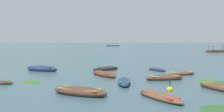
# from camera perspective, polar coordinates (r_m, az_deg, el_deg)

# --- Properties ---
(ground_plane) EXTENTS (6000.00, 6000.00, 0.00)m
(ground_plane) POSITION_cam_1_polar(r_m,az_deg,el_deg) (1506.48, 2.91, 3.23)
(ground_plane) COLOR #385660
(mountain_1) EXTENTS (2070.96, 2070.96, 583.68)m
(mountain_1) POSITION_cam_1_polar(r_m,az_deg,el_deg) (2574.58, -15.74, 9.68)
(mountain_1) COLOR slate
(mountain_1) RESTS_ON ground
(mountain_2) EXTENTS (722.65, 722.65, 214.29)m
(mountain_2) POSITION_cam_1_polar(r_m,az_deg,el_deg) (2222.43, 2.77, 6.04)
(mountain_2) COLOR slate
(mountain_2) RESTS_ON ground
(rowboat_0) EXTENTS (3.58, 3.17, 0.58)m
(rowboat_0) POSITION_cam_1_polar(r_m,az_deg,el_deg) (29.53, -1.51, -3.06)
(rowboat_0) COLOR #2D2826
(rowboat_0) RESTS_ON ground
(rowboat_1) EXTENTS (4.51, 2.67, 0.83)m
(rowboat_1) POSITION_cam_1_polar(r_m,az_deg,el_deg) (30.03, -16.47, -2.95)
(rowboat_1) COLOR navy
(rowboat_1) RESTS_ON ground
(rowboat_2) EXTENTS (1.16, 3.87, 0.56)m
(rowboat_2) POSITION_cam_1_polar(r_m,az_deg,el_deg) (19.96, 2.87, -6.20)
(rowboat_2) COLOR navy
(rowboat_2) RESTS_ON ground
(rowboat_3) EXTENTS (3.34, 2.22, 0.52)m
(rowboat_3) POSITION_cam_1_polar(r_m,az_deg,el_deg) (26.44, 16.42, -4.00)
(rowboat_3) COLOR brown
(rowboat_3) RESTS_ON ground
(rowboat_4) EXTENTS (4.23, 2.72, 0.67)m
(rowboat_4) POSITION_cam_1_polar(r_m,az_deg,el_deg) (16.06, -7.71, -8.46)
(rowboat_4) COLOR #4C3323
(rowboat_4) RESTS_ON ground
(rowboat_6) EXTENTS (2.95, 3.80, 0.46)m
(rowboat_6) POSITION_cam_1_polar(r_m,az_deg,el_deg) (15.06, 11.37, -9.53)
(rowboat_6) COLOR brown
(rowboat_6) RESTS_ON ground
(rowboat_7) EXTENTS (3.44, 4.43, 0.58)m
(rowboat_7) POSITION_cam_1_polar(r_m,az_deg,el_deg) (24.76, -1.98, -4.31)
(rowboat_7) COLOR brown
(rowboat_7) RESTS_ON ground
(rowboat_9) EXTENTS (2.49, 3.88, 0.55)m
(rowboat_9) POSITION_cam_1_polar(r_m,az_deg,el_deg) (19.14, 24.32, -6.92)
(rowboat_9) COLOR brown
(rowboat_9) RESTS_ON ground
(rowboat_10) EXTENTS (2.27, 2.99, 0.43)m
(rowboat_10) POSITION_cam_1_polar(r_m,az_deg,el_deg) (29.63, 10.71, -3.19)
(rowboat_10) COLOR navy
(rowboat_10) RESTS_ON ground
(rowboat_11) EXTENTS (3.84, 2.04, 0.61)m
(rowboat_11) POSITION_cam_1_polar(r_m,az_deg,el_deg) (22.63, 12.46, -5.09)
(rowboat_11) COLOR brown
(rowboat_11) RESTS_ON ground
(ferry_0) EXTENTS (8.13, 4.92, 2.54)m
(ferry_0) POSITION_cam_1_polar(r_m,az_deg,el_deg) (88.30, 24.09, 1.10)
(ferry_0) COLOR brown
(ferry_0) RESTS_ON ground
(ferry_2) EXTENTS (11.07, 5.15, 2.54)m
(ferry_2) POSITION_cam_1_polar(r_m,az_deg,el_deg) (201.44, 0.27, 2.50)
(ferry_2) COLOR navy
(ferry_2) RESTS_ON ground
(mooring_buoy) EXTENTS (0.44, 0.44, 1.00)m
(mooring_buoy) POSITION_cam_1_polar(r_m,az_deg,el_deg) (17.66, 13.71, -7.80)
(mooring_buoy) COLOR yellow
(mooring_buoy) RESTS_ON ground
(weed_patch_0) EXTENTS (2.98, 3.15, 0.14)m
(weed_patch_0) POSITION_cam_1_polar(r_m,az_deg,el_deg) (22.81, 22.11, -5.69)
(weed_patch_0) COLOR #38662D
(weed_patch_0) RESTS_ON ground
(weed_patch_1) EXTENTS (2.22, 2.19, 0.14)m
(weed_patch_1) POSITION_cam_1_polar(r_m,az_deg,el_deg) (21.86, -18.90, -6.00)
(weed_patch_1) COLOR #38662D
(weed_patch_1) RESTS_ON ground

